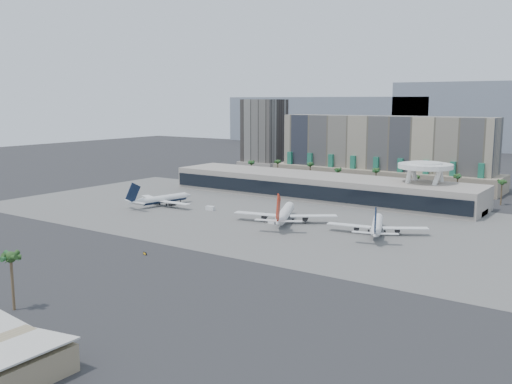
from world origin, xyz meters
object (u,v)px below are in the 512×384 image
Objects in this scene: service_vehicle_b at (273,222)px; airliner_left at (162,199)px; taxiway_sign at (145,254)px; airliner_right at (377,226)px; airliner_centre at (285,214)px; service_vehicle_a at (210,208)px.

airliner_left is at bearing -172.75° from service_vehicle_b.
airliner_left is 90.22m from taxiway_sign.
airliner_right is 19.47× the size of taxiway_sign.
airliner_centre is 6.22m from service_vehicle_b.
airliner_right is at bearing -20.72° from airliner_centre.
service_vehicle_a is at bearing 129.71° from taxiway_sign.
airliner_centre is at bearing 11.99° from airliner_left.
airliner_right reaches higher than service_vehicle_b.
airliner_left is 110.94m from airliner_right.
airliner_centre is at bearing 163.04° from airliner_right.
airliner_right is at bearing 19.01° from service_vehicle_b.
airliner_left is 0.99× the size of airliner_right.
service_vehicle_b is at bearing 8.30° from airliner_left.
service_vehicle_a is at bearing 20.73° from airliner_left.
airliner_centre is 10.15× the size of service_vehicle_a.
taxiway_sign is (-11.94, -69.76, -3.53)m from airliner_centre.
service_vehicle_a is at bearing 158.83° from airliner_right.
taxiway_sign is at bearing -38.49° from airliner_left.
service_vehicle_a is 2.13× the size of taxiway_sign.
airliner_centre is at bearing 96.77° from taxiway_sign.
airliner_centre reaches higher than service_vehicle_b.
taxiway_sign is (-52.41, -72.26, -3.06)m from airliner_right.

